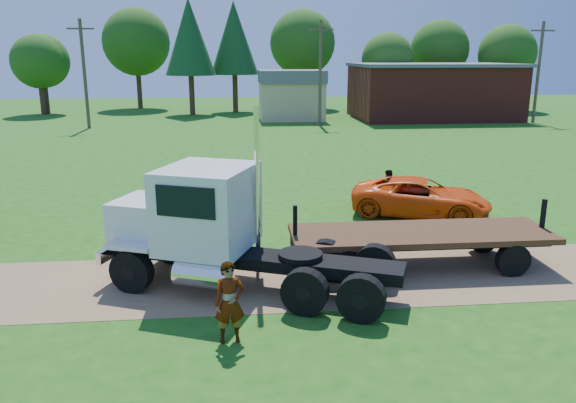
{
  "coord_description": "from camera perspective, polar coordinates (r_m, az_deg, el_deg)",
  "views": [
    {
      "loc": [
        -1.73,
        -14.65,
        6.16
      ],
      "look_at": [
        -0.02,
        2.59,
        1.6
      ],
      "focal_mm": 35.0,
      "sensor_mm": 36.0,
      "label": 1
    }
  ],
  "objects": [
    {
      "name": "utility_poles",
      "position": [
        50.27,
        3.29,
        13.06
      ],
      "size": [
        42.2,
        0.28,
        9.0
      ],
      "color": "brown",
      "rests_on": "ground"
    },
    {
      "name": "brick_building",
      "position": [
        58.21,
        14.45,
        10.83
      ],
      "size": [
        15.4,
        10.4,
        5.3
      ],
      "color": "maroon",
      "rests_on": "ground"
    },
    {
      "name": "tree_row",
      "position": [
        64.73,
        -1.97,
        15.34
      ],
      "size": [
        56.52,
        14.39,
        11.69
      ],
      "color": "#3C2418",
      "rests_on": "ground"
    },
    {
      "name": "dirt_track",
      "position": [
        15.98,
        1.01,
        -7.9
      ],
      "size": [
        120.0,
        4.2,
        0.01
      ],
      "primitive_type": "cube",
      "color": "brown",
      "rests_on": "ground"
    },
    {
      "name": "spectator_a",
      "position": [
        12.45,
        -5.94,
        -10.19
      ],
      "size": [
        0.73,
        0.53,
        1.85
      ],
      "primitive_type": "imported",
      "rotation": [
        0.0,
        0.0,
        0.14
      ],
      "color": "#999999",
      "rests_on": "ground"
    },
    {
      "name": "tan_shed",
      "position": [
        55.08,
        0.35,
        10.85
      ],
      "size": [
        6.2,
        5.4,
        4.7
      ],
      "color": "tan",
      "rests_on": "ground"
    },
    {
      "name": "ground",
      "position": [
        15.99,
        1.01,
        -7.92
      ],
      "size": [
        140.0,
        140.0,
        0.0
      ],
      "primitive_type": "plane",
      "color": "#1C4D10",
      "rests_on": "ground"
    },
    {
      "name": "flatbed_trailer",
      "position": [
        17.14,
        13.3,
        -3.73
      ],
      "size": [
        7.7,
        2.33,
        1.97
      ],
      "rotation": [
        0.0,
        0.0,
        -0.0
      ],
      "color": "#372311",
      "rests_on": "ground"
    },
    {
      "name": "spectator_b",
      "position": [
        23.52,
        10.05,
        1.31
      ],
      "size": [
        0.95,
        0.87,
        1.58
      ],
      "primitive_type": "imported",
      "rotation": [
        0.0,
        0.0,
        3.59
      ],
      "color": "#999999",
      "rests_on": "ground"
    },
    {
      "name": "white_semi_tractor",
      "position": [
        15.3,
        -7.84,
        -2.5
      ],
      "size": [
        8.13,
        5.26,
        4.86
      ],
      "rotation": [
        0.0,
        0.0,
        -0.39
      ],
      "color": "black",
      "rests_on": "ground"
    },
    {
      "name": "orange_pickup",
      "position": [
        22.55,
        13.35,
        0.42
      ],
      "size": [
        5.84,
        4.29,
        1.47
      ],
      "primitive_type": "imported",
      "rotation": [
        0.0,
        0.0,
        1.18
      ],
      "color": "#E9480A",
      "rests_on": "ground"
    }
  ]
}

